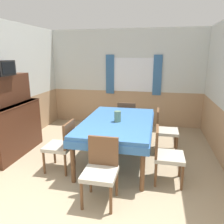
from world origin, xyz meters
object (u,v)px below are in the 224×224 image
chair_left_near (62,144)px  tv (2,68)px  chair_right_near (165,153)px  chair_head_window (127,118)px  dining_table (118,126)px  sideboard (12,121)px  chair_head_near (101,168)px  vase (118,116)px  chair_right_far (164,129)px

chair_left_near → tv: size_ratio=2.12×
chair_right_near → chair_head_window: 1.98m
chair_right_near → dining_table: bearing=-124.4°
dining_table → sideboard: 2.08m
chair_left_near → sideboard: sideboard is taller
chair_head_near → vase: vase is taller
dining_table → chair_right_near: 1.04m
chair_right_far → vase: (-0.84, -0.66, 0.40)m
chair_right_near → chair_left_near: (-1.69, 0.00, 0.00)m
chair_right_near → sideboard: bearing=-97.8°
chair_right_far → chair_left_near: same height
sideboard → chair_right_near: bearing=-7.8°
tv → sideboard: bearing=102.8°
chair_left_near → vase: vase is taller
chair_right_far → vase: 1.13m
chair_right_near → chair_head_near: same height
vase → chair_head_window: bearing=90.4°
dining_table → chair_head_near: bearing=-90.0°
chair_left_near → sideboard: 1.31m
chair_right_near → chair_head_near: size_ratio=1.00×
chair_head_near → tv: tv is taller
chair_head_near → tv: 2.55m
chair_head_near → vase: (0.01, 1.14, 0.40)m
chair_head_near → tv: bearing=-24.0°
chair_head_near → vase: size_ratio=4.53×
chair_head_window → sideboard: (-2.07, -1.40, 0.20)m
dining_table → tv: tv is taller
dining_table → chair_head_near: chair_head_near is taller
chair_head_near → sideboard: 2.33m
tv → dining_table: bearing=8.6°
dining_table → tv: bearing=-171.4°
sideboard → vase: 2.09m
dining_table → chair_right_near: chair_right_near is taller
chair_head_window → sideboard: size_ratio=0.55×
sideboard → tv: size_ratio=3.83×
chair_head_window → dining_table: bearing=-90.0°
chair_head_window → tv: (-2.04, -1.53, 1.23)m
chair_right_far → tv: 3.26m
chair_head_window → chair_head_near: size_ratio=1.00×
dining_table → vase: size_ratio=10.41×
dining_table → sideboard: sideboard is taller
sideboard → dining_table: bearing=4.9°
chair_head_near → chair_right_near: bearing=-142.8°
chair_head_window → vase: size_ratio=4.53×
chair_right_far → chair_head_near: 1.98m
chair_head_window → vase: 1.36m
dining_table → chair_left_near: bearing=-145.6°
chair_head_window → chair_head_near: same height
chair_right_near → sideboard: sideboard is taller
chair_head_near → chair_left_near: same height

